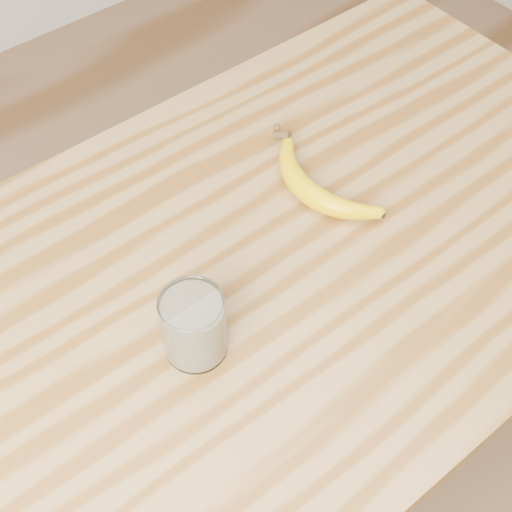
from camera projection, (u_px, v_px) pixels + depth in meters
table at (309, 276)px, 1.23m from camera, size 1.20×0.80×0.90m
smoothie_glass at (194, 326)px, 0.95m from camera, size 0.09×0.09×0.11m
banana at (308, 193)px, 1.14m from camera, size 0.13×0.32×0.04m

